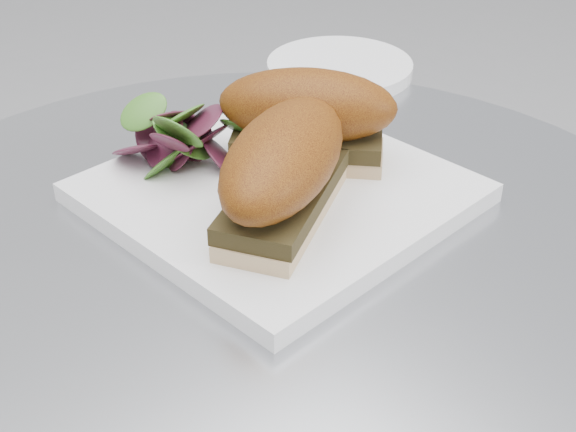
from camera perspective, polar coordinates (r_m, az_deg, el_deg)
name	(u,v)px	position (r m, az deg, el deg)	size (l,w,h in m)	color
plate	(278,193)	(0.65, -0.72, 1.68)	(0.26, 0.26, 0.02)	white
sandwich_left	(284,168)	(0.58, -0.31, 3.44)	(0.18, 0.15, 0.08)	tan
sandwich_right	(307,115)	(0.66, 1.39, 7.17)	(0.15, 0.15, 0.08)	tan
salad	(181,137)	(0.67, -7.64, 5.62)	(0.11, 0.11, 0.05)	#447E29
saucer	(340,68)	(0.88, 3.69, 10.49)	(0.16, 0.16, 0.01)	white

